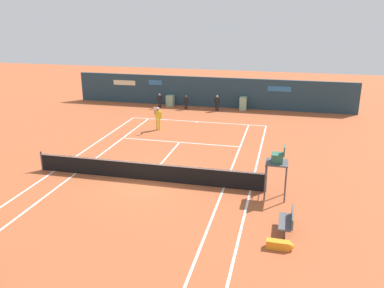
{
  "coord_description": "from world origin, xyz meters",
  "views": [
    {
      "loc": [
        6.73,
        -18.11,
        8.34
      ],
      "look_at": [
        1.44,
        3.91,
        0.8
      ],
      "focal_mm": 38.0,
      "sensor_mm": 36.0,
      "label": 1
    }
  ],
  "objects_px": {
    "umpire_chair": "(277,162)",
    "ball_kid_right_post": "(160,100)",
    "player_on_baseline": "(158,117)",
    "ball_kid_centre_post": "(186,101)",
    "tennis_ball_by_sideline": "(136,133)",
    "equipment_bag": "(281,245)",
    "player_bench": "(288,220)",
    "ball_kid_left_post": "(217,102)"
  },
  "relations": [
    {
      "from": "player_bench",
      "to": "player_on_baseline",
      "type": "distance_m",
      "value": 15.52
    },
    {
      "from": "ball_kid_left_post",
      "to": "tennis_ball_by_sideline",
      "type": "distance_m",
      "value": 9.07
    },
    {
      "from": "ball_kid_right_post",
      "to": "tennis_ball_by_sideline",
      "type": "height_order",
      "value": "ball_kid_right_post"
    },
    {
      "from": "player_on_baseline",
      "to": "ball_kid_right_post",
      "type": "relative_size",
      "value": 1.46
    },
    {
      "from": "player_on_baseline",
      "to": "umpire_chair",
      "type": "bearing_deg",
      "value": 111.65
    },
    {
      "from": "ball_kid_centre_post",
      "to": "tennis_ball_by_sideline",
      "type": "height_order",
      "value": "ball_kid_centre_post"
    },
    {
      "from": "ball_kid_centre_post",
      "to": "tennis_ball_by_sideline",
      "type": "bearing_deg",
      "value": 67.71
    },
    {
      "from": "tennis_ball_by_sideline",
      "to": "ball_kid_centre_post",
      "type": "bearing_deg",
      "value": 78.41
    },
    {
      "from": "ball_kid_right_post",
      "to": "tennis_ball_by_sideline",
      "type": "relative_size",
      "value": 18.79
    },
    {
      "from": "equipment_bag",
      "to": "player_on_baseline",
      "type": "bearing_deg",
      "value": 123.76
    },
    {
      "from": "umpire_chair",
      "to": "ball_kid_left_post",
      "type": "bearing_deg",
      "value": 19.34
    },
    {
      "from": "player_bench",
      "to": "ball_kid_left_post",
      "type": "relative_size",
      "value": 1.02
    },
    {
      "from": "player_bench",
      "to": "tennis_ball_by_sideline",
      "type": "distance_m",
      "value": 15.33
    },
    {
      "from": "ball_kid_right_post",
      "to": "equipment_bag",
      "type": "bearing_deg",
      "value": 107.68
    },
    {
      "from": "umpire_chair",
      "to": "tennis_ball_by_sideline",
      "type": "height_order",
      "value": "umpire_chair"
    },
    {
      "from": "equipment_bag",
      "to": "ball_kid_right_post",
      "type": "distance_m",
      "value": 23.17
    },
    {
      "from": "player_bench",
      "to": "player_on_baseline",
      "type": "height_order",
      "value": "player_on_baseline"
    },
    {
      "from": "ball_kid_left_post",
      "to": "ball_kid_centre_post",
      "type": "relative_size",
      "value": 1.12
    },
    {
      "from": "equipment_bag",
      "to": "ball_kid_centre_post",
      "type": "bearing_deg",
      "value": 113.28
    },
    {
      "from": "umpire_chair",
      "to": "equipment_bag",
      "type": "xyz_separation_m",
      "value": [
        0.39,
        -4.34,
        -1.58
      ]
    },
    {
      "from": "equipment_bag",
      "to": "ball_kid_right_post",
      "type": "height_order",
      "value": "ball_kid_right_post"
    },
    {
      "from": "equipment_bag",
      "to": "ball_kid_right_post",
      "type": "relative_size",
      "value": 0.78
    },
    {
      "from": "ball_kid_centre_post",
      "to": "equipment_bag",
      "type": "bearing_deg",
      "value": 102.58
    },
    {
      "from": "ball_kid_centre_post",
      "to": "player_bench",
      "type": "bearing_deg",
      "value": 104.5
    },
    {
      "from": "umpire_chair",
      "to": "ball_kid_right_post",
      "type": "xyz_separation_m",
      "value": [
        -10.75,
        15.97,
        -1.01
      ]
    },
    {
      "from": "equipment_bag",
      "to": "player_on_baseline",
      "type": "height_order",
      "value": "player_on_baseline"
    },
    {
      "from": "ball_kid_right_post",
      "to": "tennis_ball_by_sideline",
      "type": "bearing_deg",
      "value": 84.58
    },
    {
      "from": "umpire_chair",
      "to": "tennis_ball_by_sideline",
      "type": "bearing_deg",
      "value": 51.07
    },
    {
      "from": "umpire_chair",
      "to": "ball_kid_right_post",
      "type": "bearing_deg",
      "value": 33.95
    },
    {
      "from": "equipment_bag",
      "to": "ball_kid_left_post",
      "type": "relative_size",
      "value": 0.73
    },
    {
      "from": "umpire_chair",
      "to": "tennis_ball_by_sideline",
      "type": "relative_size",
      "value": 37.59
    },
    {
      "from": "ball_kid_right_post",
      "to": "ball_kid_left_post",
      "type": "height_order",
      "value": "ball_kid_left_post"
    },
    {
      "from": "equipment_bag",
      "to": "tennis_ball_by_sideline",
      "type": "xyz_separation_m",
      "value": [
        -10.36,
        12.39,
        -0.13
      ]
    },
    {
      "from": "umpire_chair",
      "to": "ball_kid_centre_post",
      "type": "xyz_separation_m",
      "value": [
        -8.34,
        15.97,
        -1.03
      ]
    },
    {
      "from": "umpire_chair",
      "to": "equipment_bag",
      "type": "bearing_deg",
      "value": -174.82
    },
    {
      "from": "ball_kid_right_post",
      "to": "ball_kid_left_post",
      "type": "bearing_deg",
      "value": 168.92
    },
    {
      "from": "ball_kid_right_post",
      "to": "ball_kid_centre_post",
      "type": "height_order",
      "value": "ball_kid_right_post"
    },
    {
      "from": "player_bench",
      "to": "ball_kid_centre_post",
      "type": "bearing_deg",
      "value": 25.21
    },
    {
      "from": "ball_kid_right_post",
      "to": "umpire_chair",
      "type": "bearing_deg",
      "value": 112.87
    },
    {
      "from": "player_on_baseline",
      "to": "ball_kid_centre_post",
      "type": "height_order",
      "value": "player_on_baseline"
    },
    {
      "from": "player_on_baseline",
      "to": "tennis_ball_by_sideline",
      "type": "height_order",
      "value": "player_on_baseline"
    },
    {
      "from": "ball_kid_left_post",
      "to": "equipment_bag",
      "type": "bearing_deg",
      "value": 98.53
    }
  ]
}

